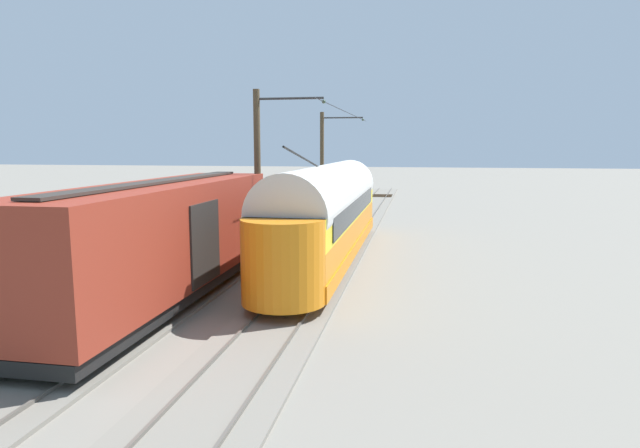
% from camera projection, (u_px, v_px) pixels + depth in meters
% --- Properties ---
extents(ground_plane, '(220.00, 220.00, 0.00)m').
position_uv_depth(ground_plane, '(288.00, 256.00, 25.45)').
color(ground_plane, gray).
extents(track_streetcar_siding, '(2.80, 80.00, 0.18)m').
position_uv_depth(track_streetcar_siding, '(332.00, 255.00, 25.38)').
color(track_streetcar_siding, slate).
rests_on(track_streetcar_siding, ground).
extents(track_adjacent_siding, '(2.80, 80.00, 0.18)m').
position_uv_depth(track_adjacent_siding, '(248.00, 252.00, 26.12)').
color(track_adjacent_siding, slate).
rests_on(track_adjacent_siding, ground).
extents(vintage_streetcar, '(2.65, 18.44, 4.93)m').
position_uv_depth(vintage_streetcar, '(328.00, 211.00, 23.79)').
color(vintage_streetcar, orange).
rests_on(vintage_streetcar, ground).
extents(boxcar_adjacent, '(2.96, 13.21, 3.85)m').
position_uv_depth(boxcar_adjacent, '(162.00, 239.00, 17.32)').
color(boxcar_adjacent, maroon).
rests_on(boxcar_adjacent, ground).
extents(catenary_pole_foreground, '(3.07, 0.28, 7.44)m').
position_uv_depth(catenary_pole_foreground, '(323.00, 163.00, 38.10)').
color(catenary_pole_foreground, '#4C3D28').
rests_on(catenary_pole_foreground, ground).
extents(catenary_pole_mid_near, '(3.07, 0.28, 7.44)m').
position_uv_depth(catenary_pole_mid_near, '(260.00, 175.00, 23.01)').
color(catenary_pole_mid_near, '#4C3D28').
rests_on(catenary_pole_mid_near, ground).
extents(overhead_wire_run, '(2.87, 19.51, 0.18)m').
position_uv_depth(overhead_wire_run, '(348.00, 113.00, 30.30)').
color(overhead_wire_run, black).
rests_on(overhead_wire_run, ground).
extents(track_end_bumper, '(1.80, 0.60, 0.80)m').
position_uv_depth(track_end_bumper, '(304.00, 213.00, 38.60)').
color(track_end_bumper, '#B2A519').
rests_on(track_end_bumper, ground).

